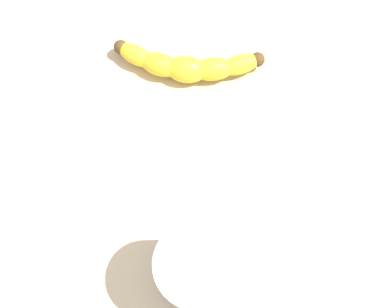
# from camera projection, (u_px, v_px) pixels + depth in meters

# --- Properties ---
(wooden_tabletop) EXTENTS (1.20, 1.20, 0.03)m
(wooden_tabletop) POSITION_uv_depth(u_px,v_px,m) (146.00, 164.00, 0.63)
(wooden_tabletop) COLOR #CDAF8A
(wooden_tabletop) RESTS_ON ground
(banana) EXTENTS (0.12, 0.19, 0.04)m
(banana) POSITION_uv_depth(u_px,v_px,m) (187.00, 65.00, 0.64)
(banana) COLOR yellow
(banana) RESTS_ON wooden_tabletop
(smoothie_glass) EXTENTS (0.09, 0.09, 0.11)m
(smoothie_glass) POSITION_uv_depth(u_px,v_px,m) (196.00, 271.00, 0.51)
(smoothie_glass) COLOR silver
(smoothie_glass) RESTS_ON wooden_tabletop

